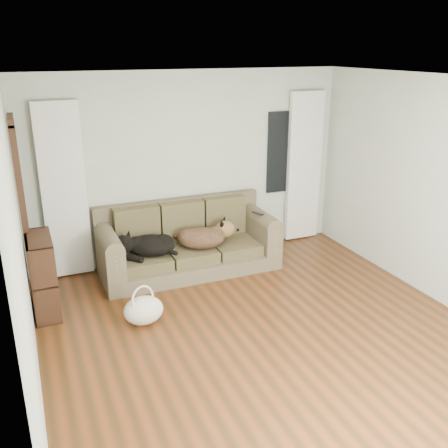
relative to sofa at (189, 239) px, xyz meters
name	(u,v)px	position (x,y,z in m)	size (l,w,h in m)	color
floor	(270,340)	(0.21, -1.97, -0.45)	(5.00, 5.00, 0.00)	#3C2510
ceiling	(280,81)	(0.21, -1.97, 2.15)	(5.00, 5.00, 0.00)	white
wall_back	(189,167)	(0.21, 0.53, 0.85)	(4.50, 0.04, 2.60)	beige
wall_left	(22,259)	(-2.04, -1.97, 0.85)	(0.04, 5.00, 2.60)	beige
curtain_left	(64,192)	(-1.49, 0.45, 0.70)	(0.55, 0.08, 2.25)	white
curtain_right	(304,167)	(2.01, 0.45, 0.70)	(0.55, 0.08, 2.25)	white
window_pane	(283,152)	(1.66, 0.50, 0.95)	(0.50, 0.03, 1.20)	black
door_casing	(24,213)	(-1.99, 0.07, 0.60)	(0.07, 0.60, 2.10)	black
sofa	(189,239)	(0.00, 0.00, 0.00)	(2.35, 1.02, 0.96)	brown
dog_black_lab	(148,245)	(-0.57, -0.09, 0.03)	(0.62, 0.43, 0.26)	black
dog_shepherd	(204,236)	(0.18, -0.09, 0.04)	(0.66, 0.47, 0.29)	black
tv_remote	(258,213)	(0.96, -0.13, 0.28)	(0.05, 0.18, 0.02)	black
tote_bag	(144,310)	(-0.92, -1.13, -0.29)	(0.44, 0.34, 0.32)	beige
bookshelf	(42,271)	(-1.88, -0.44, 0.05)	(0.27, 0.72, 0.90)	black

